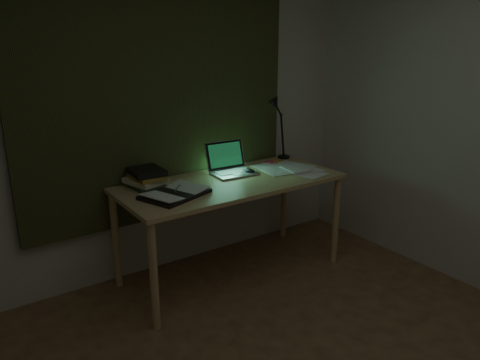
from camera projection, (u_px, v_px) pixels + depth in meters
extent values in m
cube|color=beige|center=(160.00, 116.00, 3.58)|extent=(3.50, 0.00, 2.50)
cube|color=#2B3319|center=(161.00, 90.00, 3.49)|extent=(2.20, 0.06, 2.00)
ellipsoid|color=black|center=(250.00, 171.00, 3.73)|extent=(0.08, 0.11, 0.04)
cube|color=gold|center=(276.00, 162.00, 4.05)|extent=(0.09, 0.09, 0.02)
cube|color=#DA5467|center=(270.00, 162.00, 4.02)|extent=(0.11, 0.11, 0.02)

